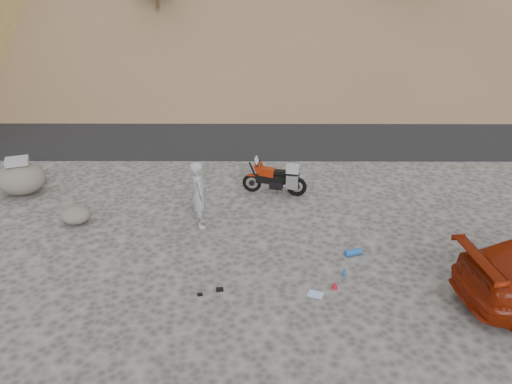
{
  "coord_description": "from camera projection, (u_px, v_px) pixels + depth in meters",
  "views": [
    {
      "loc": [
        0.7,
        -10.7,
        6.71
      ],
      "look_at": [
        0.65,
        0.99,
        1.0
      ],
      "focal_mm": 35.0,
      "sensor_mm": 36.0,
      "label": 1
    }
  ],
  "objects": [
    {
      "name": "gear_blue_mat",
      "position": [
        353.0,
        252.0,
        12.09
      ],
      "size": [
        0.44,
        0.28,
        0.16
      ],
      "primitive_type": "cylinder",
      "rotation": [
        0.0,
        1.57,
        0.33
      ],
      "color": "#1C53AA",
      "rests_on": "ground"
    },
    {
      "name": "gear_blue_cloth",
      "position": [
        316.0,
        294.0,
        10.75
      ],
      "size": [
        0.39,
        0.33,
        0.01
      ],
      "primitive_type": "cube",
      "rotation": [
        0.0,
        0.0,
        -0.33
      ],
      "color": "#96B2E8",
      "rests_on": "ground"
    },
    {
      "name": "small_rock",
      "position": [
        76.0,
        215.0,
        13.47
      ],
      "size": [
        0.92,
        0.86,
        0.48
      ],
      "rotation": [
        0.0,
        0.0,
        -0.2
      ],
      "color": "#514B45",
      "rests_on": "ground"
    },
    {
      "name": "gear_funnel",
      "position": [
        335.0,
        285.0,
        10.92
      ],
      "size": [
        0.14,
        0.14,
        0.17
      ],
      "primitive_type": "cone",
      "rotation": [
        0.0,
        0.0,
        0.06
      ],
      "color": "#AB0B1E",
      "rests_on": "ground"
    },
    {
      "name": "ground",
      "position": [
        230.0,
        245.0,
        12.56
      ],
      "size": [
        140.0,
        140.0,
        0.0
      ],
      "primitive_type": "plane",
      "color": "#3D3A38",
      "rests_on": "ground"
    },
    {
      "name": "motorcycle",
      "position": [
        277.0,
        179.0,
        14.96
      ],
      "size": [
        1.96,
        0.78,
        1.17
      ],
      "rotation": [
        0.0,
        0.0,
        -0.19
      ],
      "color": "black",
      "rests_on": "ground"
    },
    {
      "name": "gear_bottle",
      "position": [
        344.0,
        272.0,
        11.32
      ],
      "size": [
        0.09,
        0.09,
        0.19
      ],
      "primitive_type": "cylinder",
      "rotation": [
        0.0,
        0.0,
        -0.4
      ],
      "color": "#1C53AA",
      "rests_on": "ground"
    },
    {
      "name": "man",
      "position": [
        201.0,
        225.0,
        13.46
      ],
      "size": [
        0.6,
        0.76,
        1.84
      ],
      "primitive_type": "imported",
      "rotation": [
        0.0,
        0.0,
        1.84
      ],
      "color": "#939398",
      "rests_on": "ground"
    },
    {
      "name": "gear_glove_b",
      "position": [
        200.0,
        294.0,
        10.73
      ],
      "size": [
        0.13,
        0.11,
        0.04
      ],
      "primitive_type": "cube",
      "rotation": [
        0.0,
        0.0,
        0.29
      ],
      "color": "black",
      "rests_on": "ground"
    },
    {
      "name": "gear_glove_a",
      "position": [
        220.0,
        289.0,
        10.88
      ],
      "size": [
        0.17,
        0.13,
        0.04
      ],
      "primitive_type": "cube",
      "rotation": [
        0.0,
        0.0,
        0.13
      ],
      "color": "black",
      "rests_on": "ground"
    },
    {
      "name": "road",
      "position": [
        241.0,
        129.0,
        20.64
      ],
      "size": [
        120.0,
        7.0,
        0.05
      ],
      "primitive_type": "cube",
      "color": "black",
      "rests_on": "ground"
    },
    {
      "name": "boulder",
      "position": [
        21.0,
        178.0,
        15.01
      ],
      "size": [
        1.63,
        1.44,
        1.14
      ],
      "rotation": [
        0.0,
        0.0,
        0.14
      ],
      "color": "#514B45",
      "rests_on": "ground"
    }
  ]
}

